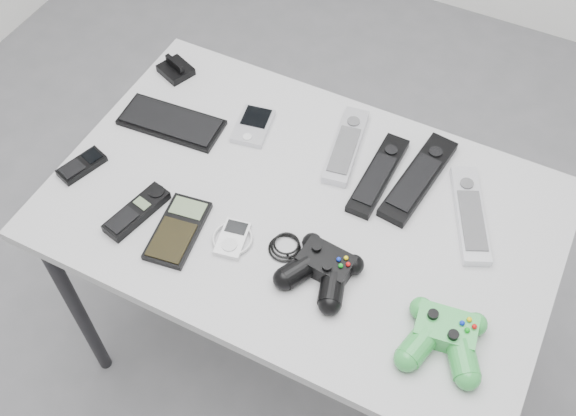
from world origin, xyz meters
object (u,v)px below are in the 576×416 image
at_px(controller_green, 444,336).
at_px(pda, 253,126).
at_px(remote_silver_b, 470,214).
at_px(calculator, 178,230).
at_px(remote_silver_a, 346,145).
at_px(mobile_phone, 82,165).
at_px(remote_black_a, 378,174).
at_px(desk, 302,223).
at_px(pda_keyboard, 171,122).
at_px(mp3_player, 233,238).
at_px(remote_black_b, 419,178).
at_px(controller_black, 322,268).
at_px(cordless_handset, 137,211).

bearing_deg(controller_green, pda, 142.58).
xyz_separation_m(remote_silver_b, calculator, (-0.52, -0.30, -0.00)).
distance_m(remote_silver_a, mobile_phone, 0.58).
xyz_separation_m(remote_silver_a, remote_black_a, (0.10, -0.04, -0.00)).
relative_size(pda, remote_black_a, 0.49).
bearing_deg(desk, mobile_phone, -165.79).
xyz_separation_m(pda_keyboard, remote_silver_a, (0.39, 0.11, 0.00)).
bearing_deg(calculator, controller_green, -7.45).
distance_m(remote_black_a, mp3_player, 0.35).
bearing_deg(pda, remote_silver_b, -12.60).
relative_size(remote_black_b, controller_green, 1.58).
bearing_deg(controller_black, pda, 142.87).
distance_m(remote_black_b, controller_green, 0.37).
relative_size(remote_silver_a, remote_silver_b, 0.92).
bearing_deg(pda_keyboard, mp3_player, -41.88).
distance_m(remote_silver_a, remote_black_a, 0.11).
xyz_separation_m(remote_silver_a, mobile_phone, (-0.49, -0.31, -0.00)).
xyz_separation_m(pda, cordless_handset, (-0.10, -0.32, 0.00)).
bearing_deg(controller_green, mobile_phone, 168.96).
xyz_separation_m(desk, pda, (-0.20, 0.15, 0.07)).
xyz_separation_m(pda_keyboard, remote_black_b, (0.56, 0.09, 0.01)).
bearing_deg(calculator, cordless_handset, 171.55).
distance_m(remote_black_b, mp3_player, 0.42).
bearing_deg(remote_black_b, controller_black, -99.12).
xyz_separation_m(remote_black_b, remote_silver_b, (0.13, -0.04, -0.00)).
xyz_separation_m(remote_black_a, controller_black, (-0.01, -0.27, 0.01)).
relative_size(remote_black_a, controller_black, 0.94).
distance_m(remote_silver_a, controller_black, 0.33).
bearing_deg(controller_green, remote_silver_b, 89.82).
bearing_deg(remote_silver_b, pda, 153.11).
distance_m(pda_keyboard, mobile_phone, 0.22).
bearing_deg(remote_silver_b, remote_silver_a, 144.54).
height_order(remote_silver_b, mp3_player, remote_silver_b).
bearing_deg(mp3_player, controller_green, -13.72).
relative_size(pda, remote_silver_b, 0.47).
bearing_deg(controller_green, mp3_player, 168.90).
distance_m(cordless_handset, controller_green, 0.66).
xyz_separation_m(remote_silver_a, cordless_handset, (-0.31, -0.36, -0.00)).
xyz_separation_m(remote_black_a, remote_silver_b, (0.21, -0.01, 0.00)).
xyz_separation_m(remote_silver_b, mobile_phone, (-0.79, -0.25, -0.00)).
distance_m(remote_black_a, remote_black_b, 0.09).
bearing_deg(controller_green, cordless_handset, 172.64).
bearing_deg(calculator, controller_black, -0.62).
bearing_deg(remote_black_a, remote_silver_a, 155.58).
height_order(remote_silver_b, controller_black, controller_black).
bearing_deg(mp3_player, desk, 46.79).
height_order(remote_black_b, mp3_player, remote_black_b).
bearing_deg(calculator, desk, 32.67).
xyz_separation_m(pda_keyboard, calculator, (0.17, -0.25, 0.00)).
bearing_deg(pda_keyboard, remote_silver_a, 11.46).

